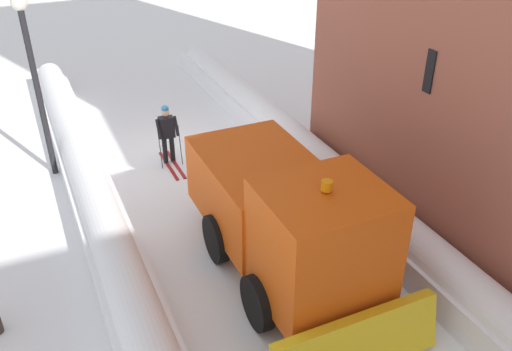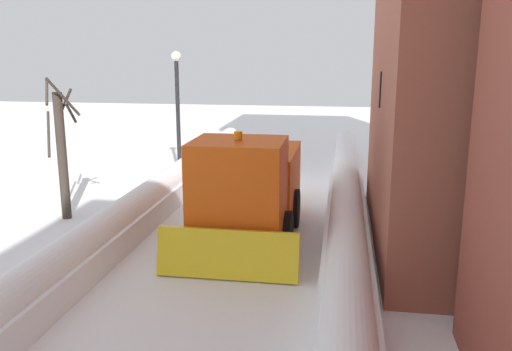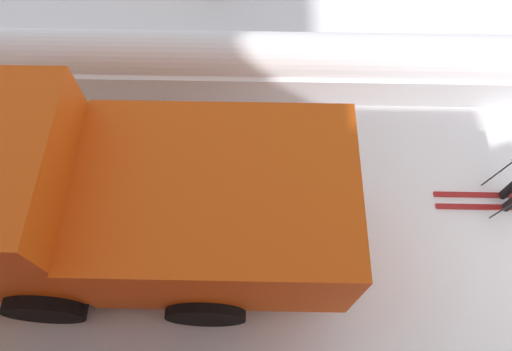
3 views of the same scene
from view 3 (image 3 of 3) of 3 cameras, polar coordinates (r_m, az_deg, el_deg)
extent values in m
cube|color=#DB510F|center=(5.96, -4.48, -4.28)|extent=(2.30, 3.40, 1.60)
cube|color=#DB510F|center=(6.47, -29.30, -2.13)|extent=(2.20, 2.00, 2.30)
cylinder|color=black|center=(7.05, -25.05, -14.94)|extent=(0.25, 1.10, 1.10)
cylinder|color=black|center=(7.77, -21.46, 1.66)|extent=(0.25, 1.10, 1.10)
cylinder|color=black|center=(6.46, -6.35, -16.66)|extent=(0.25, 1.10, 1.10)
cylinder|color=black|center=(7.24, -5.10, 1.49)|extent=(0.25, 1.10, 1.10)
cube|color=maroon|center=(8.41, 27.55, -3.57)|extent=(0.09, 1.80, 0.03)
cube|color=maroon|center=(8.50, 27.26, -2.21)|extent=(0.09, 1.80, 0.03)
cylinder|color=#262628|center=(8.12, 28.87, 0.77)|extent=(0.02, 0.19, 1.19)
camera|label=1|loc=(11.91, -76.66, 33.02)|focal=38.16mm
camera|label=2|loc=(15.68, -83.46, -2.62)|focal=37.70mm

